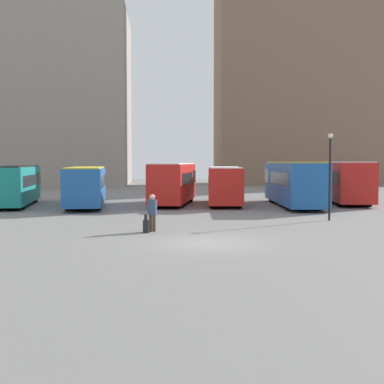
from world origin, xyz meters
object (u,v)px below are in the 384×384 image
Objects in this scene: bus_0 at (14,184)px; bus_4 at (293,182)px; bus_3 at (225,184)px; bus_5 at (346,181)px; lamp_post_0 at (330,169)px; bus_1 at (86,185)px; suitcase at (146,226)px; traveler at (152,209)px; bus_2 at (173,182)px.

bus_4 is at bearing -99.49° from bus_0.
bus_5 is at bearing -79.95° from bus_3.
lamp_post_0 is at bearing 165.79° from bus_5.
bus_0 is 25.79m from bus_5.
bus_4 is at bearing -97.18° from bus_1.
bus_1 reaches higher than suitcase.
bus_0 is 2.16× the size of lamp_post_0.
suitcase is at bearing -152.72° from bus_0.
traveler is at bearing 146.83° from bus_4.
suitcase is 11.49m from lamp_post_0.
bus_2 is 16.01m from traveler.
bus_2 reaches higher than suitcase.
bus_4 is (4.99, -1.52, 0.21)m from bus_3.
bus_2 is 16.52m from suitcase.
lamp_post_0 is (-5.29, -12.22, 1.13)m from bus_5.
bus_5 is 22.92m from suitcase.
suitcase is at bearing 146.93° from bus_4.
bus_3 is 16.51m from traveler.
bus_4 is (15.45, -0.78, 0.20)m from bus_1.
bus_3 is at bearing -14.91° from traveler.
lamp_post_0 reaches higher than bus_5.
bus_5 is at bearing 66.60° from lamp_post_0.
suitcase is (-15.47, -16.85, -1.49)m from bus_5.
bus_3 is 1.92× the size of lamp_post_0.
bus_2 is 0.83× the size of bus_4.
suitcase is at bearing 166.07° from bus_3.
lamp_post_0 is (9.90, 4.20, 1.88)m from traveler.
bus_0 is at bearing 78.68° from bus_1.
bus_2 is (11.99, 0.39, 0.10)m from bus_0.
bus_1 is (5.46, -0.67, -0.04)m from bus_0.
traveler is (10.58, -15.54, -0.58)m from bus_0.
bus_1 is 13.54× the size of suitcase.
bus_0 is 1.03× the size of bus_5.
bus_4 reaches higher than traveler.
bus_2 reaches higher than traveler.
bus_4 is 2.44× the size of lamp_post_0.
traveler is at bearing -165.30° from bus_1.
bus_0 is 1.08× the size of bus_2.
bus_3 is 5.31× the size of traveler.
bus_5 is (9.85, 0.80, 0.22)m from bus_3.
traveler is at bearing -28.94° from suitcase.
suitcase is at bearing -166.75° from bus_1.
bus_2 reaches higher than bus_3.
bus_0 is 0.91× the size of bus_1.
bus_0 is at bearing 101.78° from bus_2.
traveler is at bearing -157.02° from lamp_post_0.
bus_1 is at bearing -102.55° from bus_0.
bus_4 reaches higher than bus_1.
bus_0 is at bearing 36.79° from suitcase.
bus_5 is at bearing -38.58° from suitcase.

